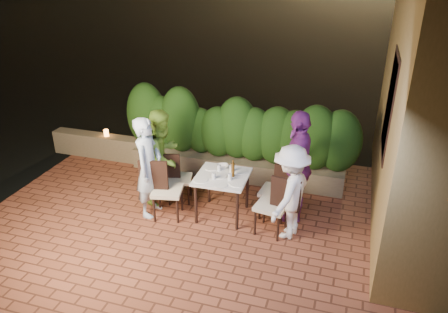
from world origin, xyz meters
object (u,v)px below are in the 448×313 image
at_px(beer_bottle, 233,168).
at_px(diner_green, 163,156).
at_px(chair_right_back, 275,190).
at_px(dining_table, 222,196).
at_px(chair_right_front, 272,204).
at_px(diner_purple, 298,166).
at_px(bowl, 223,166).
at_px(diner_white, 290,192).
at_px(parapet_lamp, 106,133).
at_px(chair_left_back, 179,178).
at_px(chair_left_front, 167,189).
at_px(diner_blue, 149,167).

height_order(beer_bottle, diner_green, diner_green).
bearing_deg(chair_right_back, beer_bottle, 22.90).
bearing_deg(dining_table, beer_bottle, 10.88).
height_order(chair_right_front, diner_purple, diner_purple).
distance_m(bowl, diner_white, 1.33).
bearing_deg(parapet_lamp, chair_left_back, -28.65).
xyz_separation_m(chair_left_back, parapet_lamp, (-2.16, 1.18, 0.12)).
distance_m(diner_green, diner_white, 2.34).
distance_m(diner_green, diner_purple, 2.31).
xyz_separation_m(beer_bottle, diner_white, (0.98, -0.26, -0.14)).
bearing_deg(chair_right_front, parapet_lamp, -13.84).
xyz_separation_m(chair_left_front, chair_right_back, (1.69, 0.53, -0.02)).
relative_size(chair_right_back, diner_white, 0.64).
bearing_deg(diner_purple, chair_right_front, -34.66).
relative_size(bowl, diner_purple, 0.10).
height_order(bowl, chair_right_front, chair_right_front).
height_order(diner_blue, diner_purple, diner_purple).
distance_m(chair_left_front, diner_white, 2.02).
bearing_deg(dining_table, chair_right_back, 15.66).
distance_m(chair_left_back, diner_white, 2.10).
height_order(chair_left_front, chair_right_back, chair_left_front).
bearing_deg(bowl, chair_right_back, -3.10).
bearing_deg(diner_white, parapet_lamp, -96.12).
distance_m(chair_right_front, parapet_lamp, 4.24).
xyz_separation_m(bowl, chair_left_back, (-0.79, -0.04, -0.32)).
relative_size(chair_right_back, diner_green, 0.58).
bearing_deg(chair_left_front, beer_bottle, 6.04).
relative_size(dining_table, chair_right_front, 0.83).
distance_m(chair_left_back, diner_green, 0.48).
bearing_deg(chair_left_front, chair_right_front, -9.67).
relative_size(diner_green, diner_purple, 0.89).
relative_size(chair_left_back, diner_purple, 0.48).
relative_size(diner_blue, diner_white, 1.13).
bearing_deg(diner_purple, parapet_lamp, -112.57).
bearing_deg(chair_right_back, bowl, 2.94).
relative_size(chair_left_front, diner_green, 0.61).
height_order(bowl, parapet_lamp, bowl).
xyz_separation_m(beer_bottle, chair_right_front, (0.71, -0.26, -0.39)).
relative_size(beer_bottle, diner_blue, 0.17).
distance_m(beer_bottle, diner_green, 1.33).
distance_m(chair_left_front, diner_blue, 0.47).
height_order(beer_bottle, parapet_lamp, beer_bottle).
height_order(bowl, diner_green, diner_green).
distance_m(dining_table, chair_right_back, 0.87).
height_order(chair_left_front, chair_right_front, chair_left_front).
height_order(beer_bottle, diner_blue, diner_blue).
height_order(chair_right_back, diner_white, diner_white).
xyz_separation_m(chair_left_back, diner_blue, (-0.30, -0.52, 0.41)).
height_order(diner_blue, parapet_lamp, diner_blue).
bearing_deg(parapet_lamp, bowl, -21.14).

